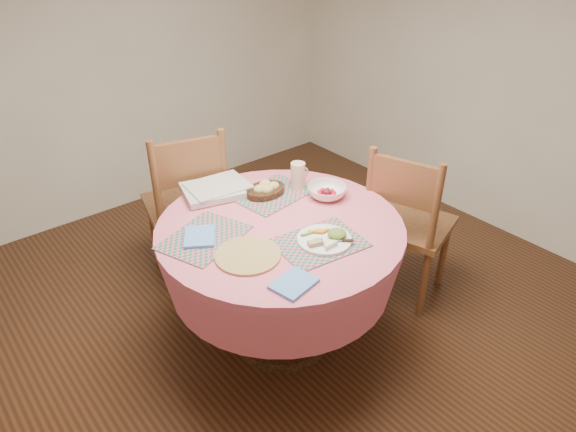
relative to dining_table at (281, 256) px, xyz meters
name	(u,v)px	position (x,y,z in m)	size (l,w,h in m)	color
ground	(281,335)	(0.00, 0.00, -0.56)	(4.00, 4.00, 0.00)	#331C0F
room_envelope	(278,20)	(0.00, 0.00, 1.16)	(4.01, 4.01, 2.71)	silver
dining_table	(281,256)	(0.00, 0.00, 0.00)	(1.24, 1.24, 0.75)	#D46276
chair_right	(406,222)	(0.81, -0.17, -0.03)	(0.56, 0.58, 1.00)	brown
chair_back	(188,202)	(-0.07, 0.82, -0.01)	(0.58, 0.57, 1.04)	brown
placemat_front	(320,243)	(0.04, -0.25, 0.20)	(0.40, 0.30, 0.01)	#126653
placemat_left	(204,237)	(-0.35, 0.14, 0.20)	(0.40, 0.30, 0.01)	#126653
placemat_back	(272,194)	(0.16, 0.27, 0.20)	(0.40, 0.30, 0.01)	#126653
wicker_trivet	(248,255)	(-0.28, -0.12, 0.20)	(0.30, 0.30, 0.01)	#A58747
napkin_near	(294,284)	(-0.25, -0.41, 0.20)	(0.18, 0.14, 0.01)	#558BDB
napkin_far	(200,237)	(-0.38, 0.14, 0.21)	(0.18, 0.14, 0.01)	#558BDB
dinner_plate	(326,238)	(0.07, -0.26, 0.22)	(0.26, 0.26, 0.05)	white
bread_bowl	(266,189)	(0.13, 0.29, 0.23)	(0.23, 0.23, 0.08)	black
latte_mug	(298,175)	(0.32, 0.24, 0.27)	(0.12, 0.08, 0.15)	beige
fruit_bowl	(327,192)	(0.37, 0.06, 0.23)	(0.21, 0.21, 0.07)	white
newspaper_stack	(215,189)	(-0.07, 0.48, 0.22)	(0.40, 0.35, 0.04)	silver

